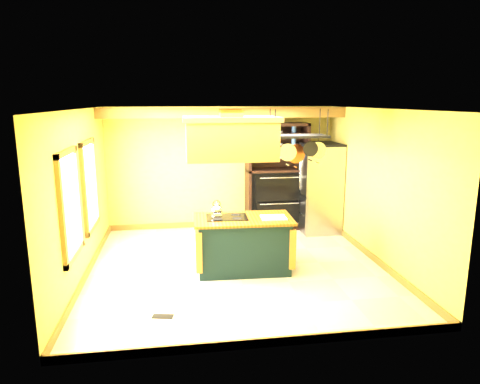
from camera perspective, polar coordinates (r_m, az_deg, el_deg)
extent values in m
plane|color=beige|center=(7.54, -0.46, -9.96)|extent=(5.00, 5.00, 0.00)
plane|color=white|center=(6.98, -0.50, 11.02)|extent=(5.00, 5.00, 0.00)
cube|color=gold|center=(9.58, -2.53, 3.22)|extent=(5.00, 0.02, 2.70)
cube|color=gold|center=(4.76, 3.67, -6.13)|extent=(5.00, 0.02, 2.70)
cube|color=gold|center=(7.24, -20.47, -0.49)|extent=(0.02, 5.00, 2.70)
cube|color=gold|center=(7.87, 17.85, 0.67)|extent=(0.02, 5.00, 2.70)
cube|color=olive|center=(8.67, -2.06, 10.52)|extent=(5.00, 0.15, 0.20)
cube|color=olive|center=(6.47, -21.68, -1.59)|extent=(0.06, 1.06, 1.56)
cube|color=white|center=(6.46, -21.47, -1.58)|extent=(0.02, 0.85, 1.34)
cube|color=olive|center=(7.80, -19.39, 0.83)|extent=(0.06, 1.06, 1.56)
cube|color=white|center=(7.80, -19.21, 0.84)|extent=(0.02, 0.85, 1.34)
cube|color=black|center=(7.28, 0.43, -7.09)|extent=(1.53, 0.87, 0.88)
cube|color=brown|center=(7.14, 0.44, -3.60)|extent=(1.67, 0.97, 0.04)
cube|color=black|center=(7.15, -1.77, -3.37)|extent=(0.70, 0.50, 0.01)
ellipsoid|color=silver|center=(7.22, -3.14, -2.38)|extent=(0.20, 0.20, 0.16)
cube|color=white|center=(7.13, 4.50, -3.40)|extent=(0.42, 0.33, 0.02)
cube|color=#AC6C2B|center=(6.87, -1.20, 6.84)|extent=(1.43, 0.77, 0.60)
cube|color=olive|center=(6.85, -1.22, 9.69)|extent=(1.52, 0.86, 0.08)
cube|color=#AC6C2B|center=(6.84, -1.22, 10.17)|extent=(0.35, 0.35, 0.20)
cube|color=black|center=(7.09, 7.73, 7.39)|extent=(0.95, 0.47, 0.04)
cylinder|color=black|center=(6.78, 4.72, 9.10)|extent=(0.02, 0.02, 0.44)
cylinder|color=black|center=(7.38, 10.60, 9.18)|extent=(0.02, 0.02, 0.44)
cylinder|color=black|center=(7.10, 4.52, 5.86)|extent=(0.25, 0.04, 0.25)
cylinder|color=silver|center=(6.97, 6.38, 5.28)|extent=(0.28, 0.04, 0.28)
cylinder|color=#CD5F33|center=(7.21, 7.45, 5.08)|extent=(0.32, 0.04, 0.32)
cylinder|color=black|center=(7.07, 9.38, 5.70)|extent=(0.25, 0.04, 0.25)
cylinder|color=silver|center=(7.31, 10.34, 5.48)|extent=(0.28, 0.04, 0.28)
cube|color=#95989E|center=(9.52, 10.46, 0.50)|extent=(0.79, 0.97, 1.90)
cube|color=#95989E|center=(9.09, 8.60, 2.70)|extent=(0.03, 0.47, 1.02)
cube|color=#95989E|center=(9.55, 7.76, 3.18)|extent=(0.03, 0.47, 1.02)
cube|color=#95989E|center=(9.51, 8.00, -2.59)|extent=(0.03, 0.93, 0.80)
cube|color=black|center=(9.74, 10.25, -4.79)|extent=(0.75, 0.92, 0.06)
cube|color=black|center=(9.75, 4.55, 2.33)|extent=(1.33, 0.06, 2.36)
cube|color=black|center=(9.39, 1.10, 1.98)|extent=(0.06, 0.56, 2.36)
cube|color=black|center=(9.68, 8.55, 2.15)|extent=(0.06, 0.56, 2.36)
cube|color=black|center=(9.49, 4.90, 2.98)|extent=(1.33, 0.56, 0.05)
cube|color=black|center=(9.64, 4.79, -0.72)|extent=(1.21, 0.46, 1.27)
cube|color=black|center=(9.26, 5.28, 0.50)|extent=(1.04, 0.04, 0.56)
cube|color=black|center=(9.39, 5.21, -2.87)|extent=(1.04, 0.04, 0.51)
cube|color=black|center=(9.45, 4.93, 4.52)|extent=(1.21, 0.50, 0.02)
cube|color=black|center=(9.42, 4.96, 6.18)|extent=(1.21, 0.50, 0.02)
cube|color=black|center=(9.39, 4.99, 7.80)|extent=(1.21, 0.50, 0.03)
cylinder|color=white|center=(9.32, 3.03, 4.75)|extent=(0.22, 0.22, 0.07)
cylinder|color=#3B64A7|center=(9.45, 7.17, 6.76)|extent=(0.10, 0.10, 0.17)
cube|color=black|center=(6.05, -10.24, -15.99)|extent=(0.30, 0.17, 0.01)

